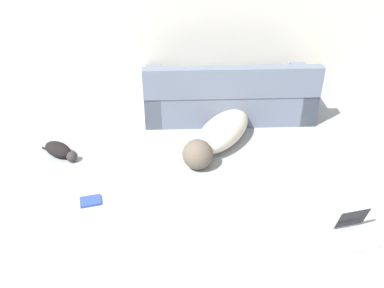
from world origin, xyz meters
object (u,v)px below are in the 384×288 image
Objects in this scene: laptop_open at (355,227)px; book_blue at (90,201)px; dog at (219,135)px; cat at (60,150)px; couch at (229,97)px.

laptop_open is 1.63× the size of book_blue.
dog reaches higher than book_blue.
laptop_open reaches higher than book_blue.
laptop_open is (2.67, -1.50, 0.00)m from cat.
book_blue is at bearing -21.17° from dog.
cat is (-1.74, -0.00, -0.08)m from dog.
book_blue is at bearing -25.45° from cat.
couch is 10.00× the size of book_blue.
dog is 1.75m from cat.
laptop_open reaches higher than cat.
dog is 3.68× the size of laptop_open.
cat is at bearing 142.52° from laptop_open.
cat is at bearing -52.77° from dog.
cat is 1.33× the size of laptop_open.
dog is 6.00× the size of book_blue.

